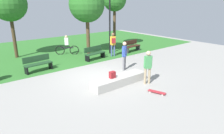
{
  "coord_description": "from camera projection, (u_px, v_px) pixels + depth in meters",
  "views": [
    {
      "loc": [
        -5.89,
        -8.32,
        3.84
      ],
      "look_at": [
        0.12,
        -0.92,
        0.76
      ],
      "focal_mm": 31.93,
      "sensor_mm": 36.0,
      "label": 1
    }
  ],
  "objects": [
    {
      "name": "ground_plane",
      "position": [
        100.0,
        77.0,
        10.86
      ],
      "size": [
        28.0,
        28.0,
        0.0
      ],
      "primitive_type": "plane",
      "color": "gray"
    },
    {
      "name": "grass_lawn",
      "position": [
        44.0,
        50.0,
        16.86
      ],
      "size": [
        26.6,
        11.74,
        0.01
      ],
      "primitive_type": "cube",
      "color": "#2D6B28",
      "rests_on": "ground_plane"
    },
    {
      "name": "concrete_ledge",
      "position": [
        119.0,
        80.0,
        9.77
      ],
      "size": [
        3.05,
        0.73,
        0.42
      ],
      "primitive_type": "cube",
      "color": "#A8A59E",
      "rests_on": "ground_plane"
    },
    {
      "name": "backpack_on_ledge",
      "position": [
        112.0,
        75.0,
        9.47
      ],
      "size": [
        0.28,
        0.2,
        0.32
      ],
      "primitive_type": "cube",
      "rotation": [
        0.0,
        0.0,
        3.13
      ],
      "color": "maroon",
      "rests_on": "concrete_ledge"
    },
    {
      "name": "skater_performing_trick",
      "position": [
        148.0,
        65.0,
        9.62
      ],
      "size": [
        0.4,
        0.32,
        1.68
      ],
      "color": "tan",
      "rests_on": "ground_plane"
    },
    {
      "name": "skater_watching",
      "position": [
        124.0,
        54.0,
        11.67
      ],
      "size": [
        0.38,
        0.33,
        1.7
      ],
      "color": "slate",
      "rests_on": "ground_plane"
    },
    {
      "name": "skateboard_by_ledge",
      "position": [
        157.0,
        92.0,
        8.85
      ],
      "size": [
        0.44,
        0.82,
        0.08
      ],
      "color": "#A5262D",
      "rests_on": "ground_plane"
    },
    {
      "name": "park_bench_near_path",
      "position": [
        94.0,
        53.0,
        14.06
      ],
      "size": [
        1.65,
        0.69,
        0.91
      ],
      "color": "#1E4223",
      "rests_on": "ground_plane"
    },
    {
      "name": "park_bench_far_left",
      "position": [
        38.0,
        63.0,
        11.61
      ],
      "size": [
        1.64,
        0.62,
        0.91
      ],
      "color": "#1E4223",
      "rests_on": "ground_plane"
    },
    {
      "name": "park_bench_center_lawn",
      "position": [
        132.0,
        46.0,
        16.35
      ],
      "size": [
        1.64,
        0.65,
        0.91
      ],
      "color": "#331E14",
      "rests_on": "ground_plane"
    },
    {
      "name": "tree_slender_maple",
      "position": [
        9.0,
        4.0,
        13.55
      ],
      "size": [
        2.39,
        2.39,
        4.98
      ],
      "color": "#42301E",
      "rests_on": "grass_lawn"
    },
    {
      "name": "tree_broad_elm",
      "position": [
        87.0,
        5.0,
        14.56
      ],
      "size": [
        2.62,
        2.62,
        5.05
      ],
      "color": "#4C3823",
      "rests_on": "grass_lawn"
    },
    {
      "name": "tree_leaning_ash",
      "position": [
        115.0,
        0.0,
        16.72
      ],
      "size": [
        1.97,
        1.97,
        5.1
      ],
      "color": "#4C3823",
      "rests_on": "grass_lawn"
    },
    {
      "name": "lamp_post",
      "position": [
        110.0,
        19.0,
        15.06
      ],
      "size": [
        0.28,
        0.28,
        4.46
      ],
      "color": "black",
      "rests_on": "ground_plane"
    },
    {
      "name": "pedestrian_with_backpack",
      "position": [
        113.0,
        42.0,
        14.69
      ],
      "size": [
        0.41,
        0.42,
        1.76
      ],
      "color": "#3F5184",
      "rests_on": "ground_plane"
    },
    {
      "name": "cyclist_on_bicycle",
      "position": [
        67.0,
        46.0,
        15.35
      ],
      "size": [
        1.52,
        1.09,
        1.52
      ],
      "color": "black",
      "rests_on": "ground_plane"
    }
  ]
}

